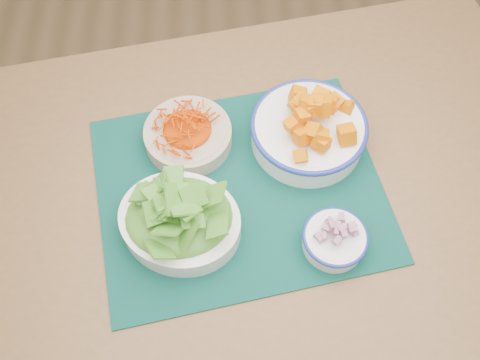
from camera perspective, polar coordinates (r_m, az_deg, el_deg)
The scene contains 7 objects.
ground at distance 1.80m, azimuth 10.38°, elevation -10.83°, with size 4.00×4.00×0.00m, color olive.
table at distance 1.15m, azimuth 2.62°, elevation -2.30°, with size 1.40×1.06×0.75m.
placemat at distance 1.05m, azimuth -0.00°, elevation -0.88°, with size 0.55×0.45×0.00m, color black.
carrot_bowl at distance 1.09m, azimuth -5.60°, elevation 5.08°, with size 0.20×0.20×0.07m.
squash_bowl at distance 1.07m, azimuth 7.41°, elevation 5.85°, with size 0.30×0.30×0.12m.
lettuce_bowl at distance 0.97m, azimuth -6.53°, elevation -3.87°, with size 0.28×0.26×0.11m.
onion_bowl at distance 0.98m, azimuth 10.11°, elevation -6.11°, with size 0.12×0.12×0.06m.
Camera 1 is at (-0.34, -0.57, 1.67)m, focal length 40.00 mm.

